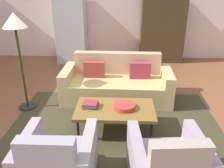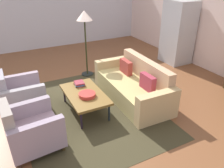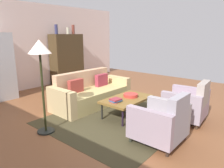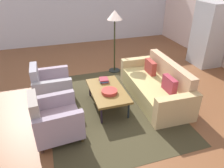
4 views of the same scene
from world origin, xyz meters
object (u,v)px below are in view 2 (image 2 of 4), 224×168
armchair_left (20,96)px  fruit_bowl (87,95)px  couch (135,86)px  coffee_table (85,95)px  refrigerator (178,32)px  armchair_right (29,130)px  book_stack (79,84)px  floor_lamp (85,22)px

armchair_left → fruit_bowl: bearing=57.7°
couch → coffee_table: size_ratio=1.77×
armchair_left → refrigerator: bearing=98.9°
armchair_right → book_stack: bearing=124.9°
armchair_left → refrigerator: size_ratio=0.48×
couch → refrigerator: size_ratio=1.15×
armchair_right → floor_lamp: 3.13m
coffee_table → floor_lamp: (-1.65, 0.69, 1.07)m
coffee_table → book_stack: (-0.38, 0.03, 0.07)m
coffee_table → floor_lamp: 2.09m
refrigerator → floor_lamp: bearing=-96.6°
refrigerator → armchair_left: bearing=-81.2°
couch → armchair_left: bearing=76.9°
fruit_bowl → refrigerator: 3.85m
couch → refrigerator: bearing=-59.1°
couch → floor_lamp: size_ratio=1.23×
coffee_table → armchair_left: size_ratio=1.36×
refrigerator → fruit_bowl: bearing=-67.4°
coffee_table → armchair_right: (0.61, -1.17, -0.03)m
couch → book_stack: size_ratio=7.91×
armchair_left → armchair_right: 1.21m
armchair_right → book_stack: size_ratio=3.29×
armchair_left → floor_lamp: 2.40m
couch → fruit_bowl: 1.20m
armchair_left → coffee_table: bearing=62.8°
fruit_bowl → armchair_right: bearing=-68.2°
armchair_left → floor_lamp: floor_lamp is taller
couch → floor_lamp: 2.08m
couch → refrigerator: refrigerator is taller
refrigerator → couch: bearing=-60.4°
coffee_table → refrigerator: refrigerator is taller
armchair_left → armchair_right: size_ratio=1.00×
armchair_right → fruit_bowl: (-0.47, 1.17, 0.10)m
armchair_left → armchair_right: same height
armchair_right → coffee_table: bearing=112.8°
armchair_left → book_stack: 1.22m
book_stack → floor_lamp: bearing=152.4°
couch → fruit_bowl: (0.14, -1.19, 0.16)m
couch → armchair_right: 2.43m
fruit_bowl → coffee_table: bearing=-180.0°
book_stack → armchair_right: bearing=-50.5°
floor_lamp → book_stack: bearing=-27.6°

